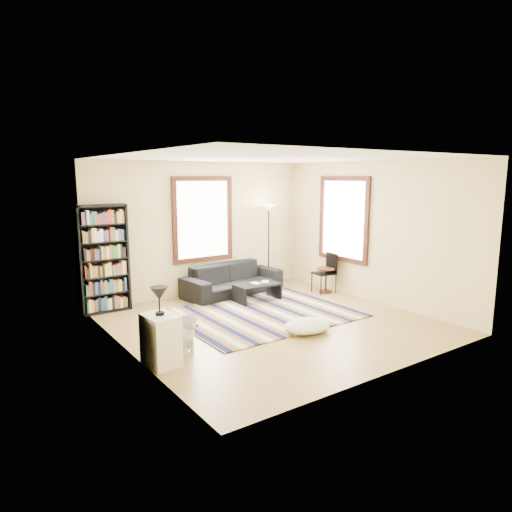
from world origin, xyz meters
TOP-DOWN VIEW (x-y plane):
  - floor at (0.00, 0.00)m, footprint 5.00×5.00m
  - ceiling at (0.00, 0.00)m, footprint 5.00×5.00m
  - wall_back at (0.00, 2.55)m, footprint 5.00×0.10m
  - wall_front at (0.00, -2.55)m, footprint 5.00×0.10m
  - wall_left at (-2.55, 0.00)m, footprint 0.10×5.00m
  - wall_right at (2.55, 0.00)m, footprint 0.10×5.00m
  - window_back at (0.00, 2.47)m, footprint 1.20×0.06m
  - window_right at (2.47, 0.80)m, footprint 0.06×1.20m
  - rug at (0.15, 0.51)m, footprint 3.15×2.52m
  - sofa at (0.47, 2.05)m, footprint 1.12×2.29m
  - bookshelf at (-2.16, 2.32)m, footprint 0.90×0.30m
  - coffee_table at (0.57, 1.29)m, footprint 0.98×0.67m
  - book_a at (0.47, 1.29)m, footprint 0.22×0.17m
  - book_b at (0.72, 1.34)m, footprint 0.22×0.25m
  - floor_cushion at (0.18, -0.70)m, footprint 0.94×0.77m
  - floor_lamp at (1.49, 2.15)m, footprint 0.38×0.38m
  - side_table at (2.20, 1.01)m, footprint 0.45×0.45m
  - folding_chair at (2.15, 1.02)m, footprint 0.48×0.46m
  - white_cabinet at (-2.30, -0.59)m, footprint 0.43×0.53m
  - table_lamp at (-2.30, -0.59)m, footprint 0.26×0.26m
  - dog at (-1.87, -0.27)m, footprint 0.56×0.67m

SIDE VIEW (x-z plane):
  - floor at x=0.00m, z-range -0.10..0.00m
  - rug at x=0.15m, z-range 0.00..0.02m
  - floor_cushion at x=0.18m, z-range 0.00..0.21m
  - coffee_table at x=0.57m, z-range 0.00..0.36m
  - side_table at x=2.20m, z-range 0.00..0.54m
  - dog at x=-1.87m, z-range 0.00..0.58m
  - sofa at x=0.47m, z-range 0.00..0.65m
  - white_cabinet at x=-2.30m, z-range 0.00..0.70m
  - book_b at x=0.72m, z-range 0.36..0.38m
  - book_a at x=0.47m, z-range 0.36..0.38m
  - folding_chair at x=2.15m, z-range 0.00..0.86m
  - table_lamp at x=-2.30m, z-range 0.70..1.08m
  - floor_lamp at x=1.49m, z-range 0.00..1.86m
  - bookshelf at x=-2.16m, z-range 0.00..2.00m
  - wall_back at x=0.00m, z-range 0.00..2.80m
  - wall_front at x=0.00m, z-range 0.00..2.80m
  - wall_left at x=-2.55m, z-range 0.00..2.80m
  - wall_right at x=2.55m, z-range 0.00..2.80m
  - window_back at x=0.00m, z-range 0.80..2.40m
  - window_right at x=2.47m, z-range 0.80..2.40m
  - ceiling at x=0.00m, z-range 2.80..2.90m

